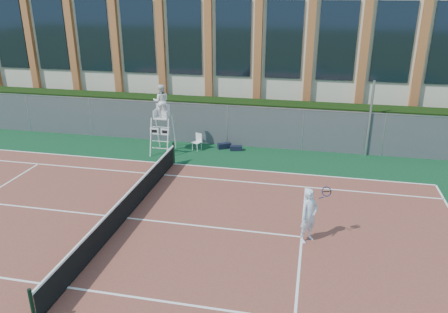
% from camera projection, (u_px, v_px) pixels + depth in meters
% --- Properties ---
extents(ground, '(120.00, 120.00, 0.00)m').
position_uv_depth(ground, '(127.00, 219.00, 16.14)').
color(ground, '#233814').
extents(apron, '(36.00, 20.00, 0.01)m').
position_uv_depth(apron, '(137.00, 206.00, 17.06)').
color(apron, '#0B3319').
rests_on(apron, ground).
extents(tennis_court, '(23.77, 10.97, 0.02)m').
position_uv_depth(tennis_court, '(127.00, 218.00, 16.14)').
color(tennis_court, brown).
rests_on(tennis_court, apron).
extents(tennis_net, '(0.10, 11.30, 1.10)m').
position_uv_depth(tennis_net, '(126.00, 206.00, 15.95)').
color(tennis_net, black).
rests_on(tennis_net, ground).
extents(fence, '(40.00, 0.06, 2.20)m').
position_uv_depth(fence, '(191.00, 123.00, 23.79)').
color(fence, '#595E60').
rests_on(fence, ground).
extents(hedge, '(40.00, 1.40, 2.20)m').
position_uv_depth(hedge, '(197.00, 118.00, 24.88)').
color(hedge, black).
rests_on(hedge, ground).
extents(building, '(45.00, 10.60, 8.22)m').
position_uv_depth(building, '(226.00, 46.00, 31.05)').
color(building, beige).
rests_on(building, ground).
extents(steel_pole, '(0.12, 0.12, 3.85)m').
position_uv_depth(steel_pole, '(370.00, 119.00, 21.61)').
color(steel_pole, '#9EA0A5').
rests_on(steel_pole, ground).
extents(umpire_chair, '(1.00, 1.54, 3.59)m').
position_uv_depth(umpire_chair, '(161.00, 103.00, 21.84)').
color(umpire_chair, white).
rests_on(umpire_chair, ground).
extents(plastic_chair, '(0.54, 0.54, 0.88)m').
position_uv_depth(plastic_chair, '(198.00, 140.00, 22.92)').
color(plastic_chair, silver).
rests_on(plastic_chair, apron).
extents(sports_bag_near, '(0.73, 0.59, 0.29)m').
position_uv_depth(sports_bag_near, '(224.00, 146.00, 23.21)').
color(sports_bag_near, black).
rests_on(sports_bag_near, apron).
extents(sports_bag_far, '(0.68, 0.41, 0.25)m').
position_uv_depth(sports_bag_far, '(236.00, 148.00, 22.93)').
color(sports_bag_far, black).
rests_on(sports_bag_far, apron).
extents(tennis_player, '(1.09, 0.88, 1.90)m').
position_uv_depth(tennis_player, '(309.00, 215.00, 14.37)').
color(tennis_player, silver).
rests_on(tennis_player, tennis_court).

